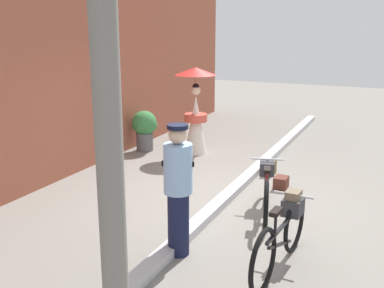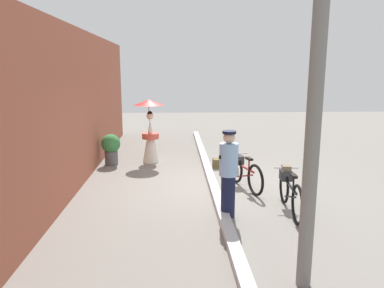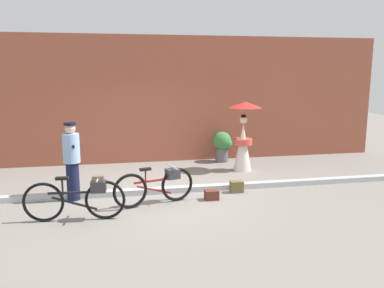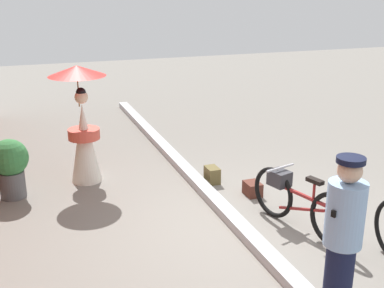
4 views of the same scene
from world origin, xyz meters
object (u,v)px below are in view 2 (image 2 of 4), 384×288
object	(u,v)px
person_officer	(228,172)
utility_pole	(315,95)
person_with_parasol	(150,130)
potted_plant_by_door	(111,147)
bicycle_near_officer	(289,189)
backpack_spare	(216,163)
backpack_on_pavement	(234,170)
bicycle_far_side	(244,171)

from	to	relation	value
person_officer	utility_pole	distance (m)	2.80
person_with_parasol	potted_plant_by_door	size ratio (longest dim) A/B	2.07
bicycle_near_officer	backpack_spare	size ratio (longest dim) A/B	6.39
backpack_spare	utility_pole	bearing A→B (deg)	-175.34
backpack_spare	backpack_on_pavement	bearing A→B (deg)	-149.97
person_with_parasol	backpack_on_pavement	world-z (taller)	person_with_parasol
bicycle_far_side	utility_pole	bearing A→B (deg)	-179.49
utility_pole	backpack_spare	bearing A→B (deg)	4.66
bicycle_near_officer	person_officer	world-z (taller)	person_officer
person_officer	person_with_parasol	size ratio (longest dim) A/B	0.88
potted_plant_by_door	bicycle_near_officer	bearing A→B (deg)	-133.02
bicycle_near_officer	bicycle_far_side	distance (m)	1.57
bicycle_far_side	person_officer	distance (m)	1.84
bicycle_near_officer	backpack_on_pavement	distance (m)	2.68
bicycle_far_side	backpack_spare	bearing A→B (deg)	13.50
bicycle_far_side	utility_pole	xyz separation A→B (m)	(-3.93, -0.04, 2.00)
bicycle_near_officer	backpack_spare	distance (m)	3.41
person_officer	potted_plant_by_door	bearing A→B (deg)	35.12
backpack_on_pavement	bicycle_near_officer	bearing A→B (deg)	-165.73
person_with_parasol	potted_plant_by_door	bearing A→B (deg)	103.73
backpack_on_pavement	utility_pole	distance (m)	5.56
bicycle_far_side	utility_pole	size ratio (longest dim) A/B	0.34
backpack_on_pavement	person_officer	bearing A→B (deg)	168.74
backpack_spare	person_with_parasol	bearing A→B (deg)	67.83
bicycle_near_officer	potted_plant_by_door	distance (m)	5.47
backpack_on_pavement	person_with_parasol	bearing A→B (deg)	57.73
backpack_on_pavement	backpack_spare	bearing A→B (deg)	30.03
person_with_parasol	backpack_spare	world-z (taller)	person_with_parasol
bicycle_far_side	backpack_on_pavement	bearing A→B (deg)	2.50
bicycle_near_officer	person_with_parasol	xyz separation A→B (m)	(4.00, 2.91, 0.53)
bicycle_far_side	person_officer	xyz separation A→B (m)	(-1.67, 0.61, 0.46)
backpack_spare	potted_plant_by_door	bearing A→B (deg)	80.54
bicycle_near_officer	backpack_on_pavement	bearing A→B (deg)	14.27
bicycle_far_side	bicycle_near_officer	bearing A→B (deg)	-157.23
person_with_parasol	utility_pole	world-z (taller)	utility_pole
person_with_parasol	potted_plant_by_door	distance (m)	1.21
person_officer	backpack_on_pavement	distance (m)	2.96
bicycle_far_side	potted_plant_by_door	bearing A→B (deg)	56.02
potted_plant_by_door	backpack_on_pavement	bearing A→B (deg)	-109.03
person_with_parasol	utility_pole	size ratio (longest dim) A/B	0.38
bicycle_far_side	person_with_parasol	bearing A→B (deg)	41.98
backpack_on_pavement	backpack_spare	world-z (taller)	backpack_spare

